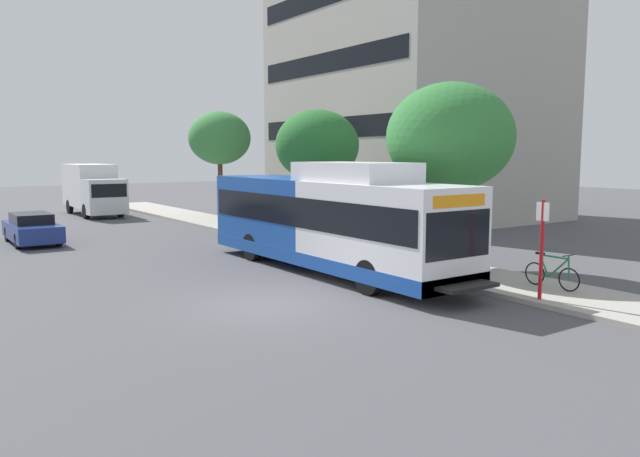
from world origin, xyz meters
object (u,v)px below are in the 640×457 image
at_px(street_tree_near_stop, 450,137).
at_px(parked_car_far_lane, 32,228).
at_px(transit_bus, 329,221).
at_px(bus_stop_sign_pole, 542,242).
at_px(street_tree_mid_block, 317,146).
at_px(street_tree_far_block, 220,138).
at_px(bicycle_parked, 552,273).
at_px(box_truck_background, 93,188).

relative_size(street_tree_near_stop, parked_car_far_lane, 1.37).
bearing_deg(street_tree_near_stop, transit_bus, 152.05).
bearing_deg(bus_stop_sign_pole, transit_bus, 104.83).
relative_size(street_tree_mid_block, parked_car_far_lane, 1.28).
distance_m(street_tree_near_stop, parked_car_far_lane, 18.39).
height_order(bus_stop_sign_pole, street_tree_far_block, street_tree_far_block).
bearing_deg(street_tree_far_block, street_tree_near_stop, -90.92).
relative_size(transit_bus, street_tree_far_block, 1.97).
distance_m(bus_stop_sign_pole, street_tree_near_stop, 5.99).
relative_size(street_tree_near_stop, street_tree_mid_block, 1.06).
xyz_separation_m(bus_stop_sign_pole, bicycle_parked, (1.44, 0.64, -1.09)).
bearing_deg(street_tree_far_block, bus_stop_sign_pole, -95.12).
xyz_separation_m(transit_bus, street_tree_near_stop, (3.62, -1.92, 2.76)).
xyz_separation_m(transit_bus, bus_stop_sign_pole, (1.83, -6.90, -0.05)).
height_order(street_tree_far_block, parked_car_far_lane, street_tree_far_block).
xyz_separation_m(street_tree_near_stop, street_tree_far_block, (0.29, 18.31, 0.35)).
bearing_deg(street_tree_near_stop, bus_stop_sign_pole, -109.78).
xyz_separation_m(street_tree_mid_block, street_tree_far_block, (-0.20, 9.73, 0.53)).
distance_m(bus_stop_sign_pole, street_tree_mid_block, 14.01).
relative_size(bicycle_parked, parked_car_far_lane, 0.39).
height_order(street_tree_near_stop, street_tree_far_block, street_tree_far_block).
distance_m(bus_stop_sign_pole, box_truck_background, 31.16).
bearing_deg(transit_bus, parked_car_far_lane, 118.93).
height_order(transit_bus, box_truck_background, transit_bus).
distance_m(transit_bus, street_tree_mid_block, 8.25).
height_order(street_tree_far_block, box_truck_background, street_tree_far_block).
bearing_deg(street_tree_near_stop, bicycle_parked, -94.67).
distance_m(bicycle_parked, box_truck_background, 30.72).
bearing_deg(bicycle_parked, box_truck_background, 98.68).
relative_size(transit_bus, bus_stop_sign_pole, 4.71).
distance_m(street_tree_near_stop, box_truck_background, 26.63).
bearing_deg(bicycle_parked, transit_bus, 117.55).
bearing_deg(street_tree_mid_block, transit_bus, -121.66).
height_order(bicycle_parked, street_tree_near_stop, street_tree_near_stop).
xyz_separation_m(street_tree_near_stop, box_truck_background, (-4.99, 26.01, -2.72)).
height_order(bicycle_parked, box_truck_background, box_truck_background).
bearing_deg(box_truck_background, bicycle_parked, -81.32).
relative_size(bicycle_parked, street_tree_mid_block, 0.30).
xyz_separation_m(transit_bus, street_tree_far_block, (3.91, 16.40, 3.11)).
height_order(bus_stop_sign_pole, parked_car_far_lane, bus_stop_sign_pole).
height_order(bicycle_parked, street_tree_far_block, street_tree_far_block).
relative_size(transit_bus, parked_car_far_lane, 2.72).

